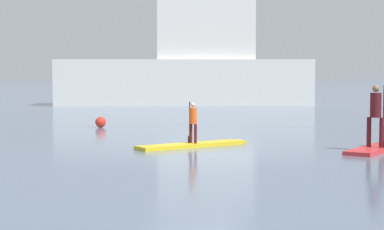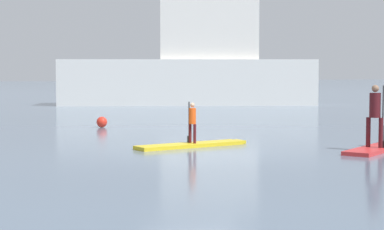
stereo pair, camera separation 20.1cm
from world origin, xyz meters
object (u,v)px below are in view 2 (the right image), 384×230
object	(u,v)px
paddleboard_far	(378,148)
fishing_boat_white_large	(193,67)
paddleboard_near	(192,145)
paddler_child_solo	(192,120)
paddler_adult	(375,112)
mooring_buoy_near	(102,122)
motor_boat_small_navy	(209,87)

from	to	relation	value
paddleboard_far	fishing_boat_white_large	world-z (taller)	fishing_boat_white_large
paddleboard_near	fishing_boat_white_large	xyz separation A→B (m)	(8.16, 21.34, 2.24)
paddler_child_solo	paddler_adult	size ratio (longest dim) A/B	0.70
paddler_adult	mooring_buoy_near	size ratio (longest dim) A/B	4.09
paddleboard_far	motor_boat_small_navy	distance (m)	39.95
paddleboard_near	fishing_boat_white_large	bearing A→B (deg)	69.08
paddler_child_solo	mooring_buoy_near	bearing A→B (deg)	96.79
motor_boat_small_navy	paddler_adult	bearing A→B (deg)	-105.99
paddleboard_near	motor_boat_small_navy	xyz separation A→B (m)	(15.11, 36.00, 0.62)
paddleboard_near	fishing_boat_white_large	world-z (taller)	fishing_boat_white_large
paddleboard_far	mooring_buoy_near	size ratio (longest dim) A/B	7.88
paddleboard_near	motor_boat_small_navy	size ratio (longest dim) A/B	0.61
paddler_adult	motor_boat_small_navy	bearing A→B (deg)	74.01
paddler_child_solo	fishing_boat_white_large	world-z (taller)	fishing_boat_white_large
paddler_child_solo	paddleboard_far	size ratio (longest dim) A/B	0.36
paddleboard_far	mooring_buoy_near	xyz separation A→B (m)	(-5.14, 9.58, 0.15)
paddleboard_near	paddler_child_solo	size ratio (longest dim) A/B	3.02
mooring_buoy_near	paddleboard_far	bearing A→B (deg)	-61.78
paddler_child_solo	fishing_boat_white_large	xyz separation A→B (m)	(8.15, 21.33, 1.57)
paddleboard_far	motor_boat_small_navy	size ratio (longest dim) A/B	0.56
paddleboard_near	paddler_adult	size ratio (longest dim) A/B	2.11
paddler_child_solo	motor_boat_small_navy	world-z (taller)	motor_boat_small_navy
paddler_child_solo	paddleboard_far	xyz separation A→B (m)	(4.29, -2.46, -0.67)
paddler_adult	motor_boat_small_navy	xyz separation A→B (m)	(11.07, 38.64, -0.35)
fishing_boat_white_large	paddler_adult	bearing A→B (deg)	-99.74
mooring_buoy_near	paddler_child_solo	bearing A→B (deg)	-83.21
paddleboard_far	paddler_adult	bearing A→B (deg)	-144.32
motor_boat_small_navy	mooring_buoy_near	size ratio (longest dim) A/B	14.17
motor_boat_small_navy	paddler_child_solo	bearing A→B (deg)	-112.78
paddler_adult	fishing_boat_white_large	size ratio (longest dim) A/B	0.10
paddler_adult	motor_boat_small_navy	distance (m)	40.19
paddler_child_solo	fishing_boat_white_large	distance (m)	22.89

